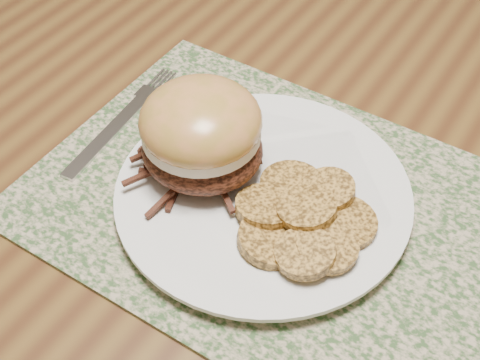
% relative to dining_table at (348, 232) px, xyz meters
% --- Properties ---
extents(dining_table, '(1.50, 0.90, 0.75)m').
position_rel_dining_table_xyz_m(dining_table, '(0.00, 0.00, 0.00)').
color(dining_table, brown).
rests_on(dining_table, ground).
extents(placemat, '(0.45, 0.33, 0.00)m').
position_rel_dining_table_xyz_m(placemat, '(-0.05, -0.07, 0.08)').
color(placemat, '#345129').
rests_on(placemat, dining_table).
extents(dinner_plate, '(0.26, 0.26, 0.02)m').
position_rel_dining_table_xyz_m(dinner_plate, '(-0.06, -0.08, 0.09)').
color(dinner_plate, white).
rests_on(dinner_plate, placemat).
extents(pork_sandwich, '(0.13, 0.12, 0.09)m').
position_rel_dining_table_xyz_m(pork_sandwich, '(-0.13, -0.08, 0.14)').
color(pork_sandwich, black).
rests_on(pork_sandwich, dinner_plate).
extents(roasted_potatoes, '(0.15, 0.14, 0.03)m').
position_rel_dining_table_xyz_m(roasted_potatoes, '(-0.01, -0.09, 0.11)').
color(roasted_potatoes, '#BA8536').
rests_on(roasted_potatoes, dinner_plate).
extents(fork, '(0.03, 0.19, 0.00)m').
position_rel_dining_table_xyz_m(fork, '(-0.25, -0.06, 0.09)').
color(fork, silver).
rests_on(fork, placemat).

